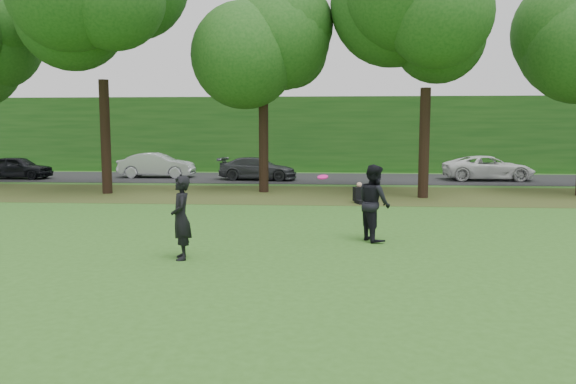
{
  "coord_description": "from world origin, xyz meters",
  "views": [
    {
      "loc": [
        0.04,
        -11.74,
        2.98
      ],
      "look_at": [
        -1.04,
        2.76,
        1.3
      ],
      "focal_mm": 35.0,
      "sensor_mm": 36.0,
      "label": 1
    }
  ],
  "objects_px": {
    "player_left": "(181,218)",
    "seated_person": "(360,195)",
    "frisbee": "(323,177)",
    "player_right": "(374,203)"
  },
  "relations": [
    {
      "from": "player_left",
      "to": "seated_person",
      "type": "relative_size",
      "value": 2.28
    },
    {
      "from": "frisbee",
      "to": "seated_person",
      "type": "distance_m",
      "value": 8.24
    },
    {
      "from": "frisbee",
      "to": "seated_person",
      "type": "relative_size",
      "value": 0.43
    },
    {
      "from": "player_left",
      "to": "player_right",
      "type": "bearing_deg",
      "value": 100.62
    },
    {
      "from": "player_right",
      "to": "seated_person",
      "type": "relative_size",
      "value": 2.43
    },
    {
      "from": "player_left",
      "to": "seated_person",
      "type": "distance_m",
      "value": 10.81
    },
    {
      "from": "player_right",
      "to": "player_left",
      "type": "bearing_deg",
      "value": 96.63
    },
    {
      "from": "player_left",
      "to": "frisbee",
      "type": "distance_m",
      "value": 3.72
    },
    {
      "from": "player_left",
      "to": "frisbee",
      "type": "xyz_separation_m",
      "value": [
        3.16,
        1.79,
        0.79
      ]
    },
    {
      "from": "player_right",
      "to": "seated_person",
      "type": "height_order",
      "value": "player_right"
    }
  ]
}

